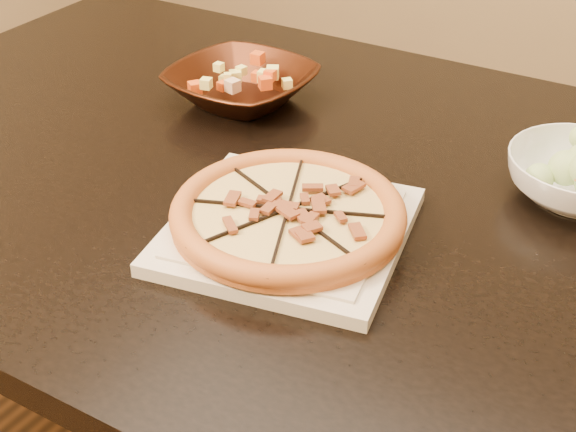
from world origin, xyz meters
The scene contains 6 objects.
floor centered at (0.00, 0.00, -0.01)m, with size 4.00×4.00×0.02m, color #3D220E.
dining_table centered at (0.17, -0.12, 0.66)m, with size 1.57×1.05×0.75m.
plate centered at (0.26, -0.26, 0.76)m, with size 0.34×0.34×0.02m.
pizza centered at (0.26, -0.26, 0.78)m, with size 0.29×0.29×0.03m.
bronze_bowl centered at (-0.01, 0.03, 0.78)m, with size 0.23×0.23×0.06m, color #3C1B0E.
mixed_dish centered at (-0.02, 0.03, 0.82)m, with size 0.10×0.11×0.03m.
Camera 1 is at (0.71, -0.94, 1.32)m, focal length 50.00 mm.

